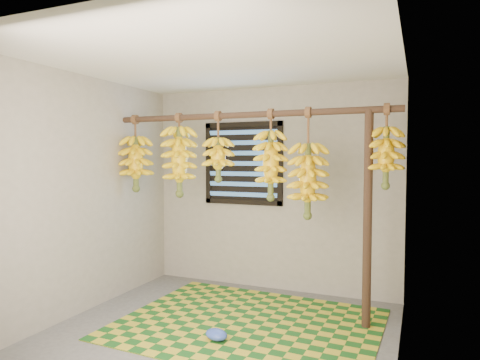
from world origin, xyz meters
The scene contains 16 objects.
floor centered at (0.00, 0.00, -0.01)m, with size 3.00×3.00×0.01m, color #515151.
ceiling centered at (0.00, 0.00, 2.40)m, with size 3.00×3.00×0.01m, color silver.
wall_back centered at (0.00, 1.50, 1.20)m, with size 3.00×0.01×2.40m, color gray.
wall_left centered at (-1.50, 0.00, 1.20)m, with size 0.01×3.00×2.40m, color gray.
wall_right centered at (1.50, 0.00, 1.20)m, with size 0.01×3.00×2.40m, color gray.
window centered at (-0.35, 1.48, 1.50)m, with size 1.00×0.04×1.00m.
hanging_pole centered at (0.00, 0.70, 2.00)m, with size 0.06×0.06×3.00m, color #3E291B.
support_post centered at (1.20, 0.70, 1.00)m, with size 0.08×0.08×2.00m, color #3E291B.
woven_mat centered at (0.17, 0.35, 0.01)m, with size 2.36×1.89×0.01m, color #174E17.
plastic_bag centered at (0.05, -0.09, 0.05)m, with size 0.22×0.16×0.09m, color #314EB7.
banana_bunch_a centered at (-1.35, 0.70, 1.50)m, with size 0.36×0.36×0.85m.
banana_bunch_b centered at (-0.78, 0.70, 1.53)m, with size 0.34×0.34×0.89m.
banana_bunch_c centered at (-0.31, 0.70, 1.55)m, with size 0.31×0.31×0.73m.
banana_bunch_d centered at (0.27, 0.70, 1.50)m, with size 0.30×0.30×0.90m.
banana_bunch_e centered at (0.64, 0.70, 1.35)m, with size 0.38×0.38×1.06m.
banana_bunch_f centered at (1.35, 0.70, 1.57)m, with size 0.29×0.29×0.75m.
Camera 1 is at (1.63, -3.32, 1.57)m, focal length 32.00 mm.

